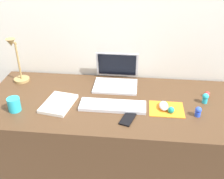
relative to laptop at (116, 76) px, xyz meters
name	(u,v)px	position (x,y,z in m)	size (l,w,h in m)	color
back_wall	(117,79)	(-0.01, 0.14, -0.10)	(2.84, 0.05, 1.39)	silver
desk	(112,145)	(-0.01, -0.25, -0.42)	(1.64, 0.70, 0.74)	#4C331E
laptop	(116,76)	(0.00, 0.00, 0.00)	(0.30, 0.26, 0.21)	silver
keyboard	(113,106)	(0.01, -0.31, -0.04)	(0.41, 0.13, 0.02)	silver
mousepad	(166,109)	(0.34, -0.30, -0.05)	(0.21, 0.17, 0.00)	orange
mouse	(164,106)	(0.32, -0.29, -0.03)	(0.06, 0.10, 0.03)	silver
cell_phone	(128,119)	(0.11, -0.43, -0.05)	(0.06, 0.13, 0.01)	black
desk_lamp	(17,62)	(-0.69, -0.06, 0.11)	(0.11, 0.14, 0.34)	#A5844C
notebook_pad	(59,104)	(-0.33, -0.32, -0.04)	(0.17, 0.24, 0.02)	silver
coffee_mug	(14,104)	(-0.58, -0.40, -0.01)	(0.08, 0.08, 0.09)	#28B7CC
toy_figurine_cyan	(205,98)	(0.58, -0.20, -0.02)	(0.04, 0.04, 0.07)	#28B7CC
toy_figurine_red	(207,94)	(0.61, -0.12, -0.04)	(0.03, 0.03, 0.04)	red
toy_figurine_blue	(198,111)	(0.51, -0.35, -0.02)	(0.04, 0.04, 0.06)	blue
toy_figurine_teal	(171,110)	(0.36, -0.33, -0.03)	(0.04, 0.04, 0.04)	teal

